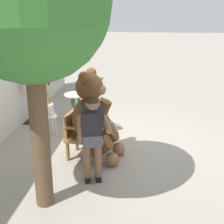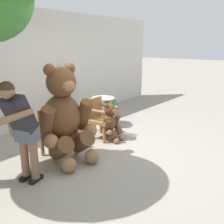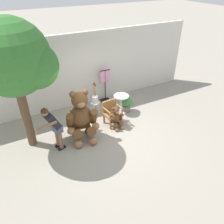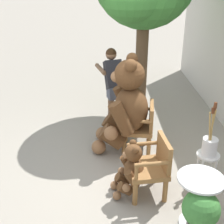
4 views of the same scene
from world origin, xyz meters
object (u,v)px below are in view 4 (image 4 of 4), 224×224
object	(u,v)px
teddy_bear_large	(126,106)
person_visitor	(114,82)
brush_bucket	(210,144)
teddy_bear_small	(131,169)
wooden_chair_right	(151,165)
wooden_chair_left	(141,125)
potted_plant	(200,213)
round_side_table	(199,196)
white_stool	(207,160)

from	to	relation	value
teddy_bear_large	person_visitor	distance (m)	0.93
teddy_bear_large	brush_bucket	size ratio (longest dim) A/B	2.02
teddy_bear_large	teddy_bear_small	size ratio (longest dim) A/B	2.04
wooden_chair_right	person_visitor	size ratio (longest dim) A/B	0.56
wooden_chair_left	teddy_bear_small	world-z (taller)	wooden_chair_left
teddy_bear_large	potted_plant	distance (m)	2.22
teddy_bear_large	person_visitor	world-z (taller)	teddy_bear_large
wooden_chair_right	person_visitor	world-z (taller)	person_visitor
brush_bucket	round_side_table	distance (m)	0.99
potted_plant	teddy_bear_large	bearing A→B (deg)	-161.04
wooden_chair_right	round_side_table	distance (m)	0.80
white_stool	potted_plant	world-z (taller)	potted_plant
wooden_chair_left	teddy_bear_small	size ratio (longest dim) A/B	1.04
teddy_bear_large	potted_plant	bearing A→B (deg)	18.96
brush_bucket	round_side_table	size ratio (longest dim) A/B	1.16
wooden_chair_left	teddy_bear_small	bearing A→B (deg)	-13.53
wooden_chair_left	person_visitor	distance (m)	1.12
round_side_table	potted_plant	world-z (taller)	round_side_table
white_stool	teddy_bear_small	bearing A→B (deg)	-77.90
teddy_bear_small	potted_plant	bearing A→B (deg)	40.24
teddy_bear_large	brush_bucket	world-z (taller)	teddy_bear_large
wooden_chair_right	teddy_bear_small	size ratio (longest dim) A/B	1.04
wooden_chair_right	teddy_bear_small	distance (m)	0.29
potted_plant	teddy_bear_small	bearing A→B (deg)	-139.76
wooden_chair_right	teddy_bear_large	bearing A→B (deg)	-167.25
wooden_chair_right	teddy_bear_small	world-z (taller)	wooden_chair_right
teddy_bear_small	white_stool	bearing A→B (deg)	102.10
wooden_chair_left	wooden_chair_right	size ratio (longest dim) A/B	1.00
person_visitor	brush_bucket	xyz separation A→B (m)	(1.87, 1.31, -0.28)
white_stool	round_side_table	size ratio (longest dim) A/B	0.64
teddy_bear_large	teddy_bear_small	distance (m)	1.28
wooden_chair_right	round_side_table	xyz separation A→B (m)	(0.64, 0.48, -0.01)
brush_bucket	potted_plant	distance (m)	1.21
round_side_table	person_visitor	bearing A→B (deg)	-161.75
wooden_chair_right	white_stool	distance (m)	0.92
teddy_bear_small	wooden_chair_right	bearing A→B (deg)	92.29
wooden_chair_left	wooden_chair_right	bearing A→B (deg)	0.02
person_visitor	round_side_table	xyz separation A→B (m)	(2.75, 0.91, -0.47)
round_side_table	white_stool	bearing A→B (deg)	155.47
wooden_chair_left	wooden_chair_right	distance (m)	1.17
teddy_bear_small	brush_bucket	distance (m)	1.21
person_visitor	brush_bucket	bearing A→B (deg)	35.02
teddy_bear_large	white_stool	bearing A→B (deg)	50.19
teddy_bear_small	wooden_chair_left	bearing A→B (deg)	166.47
brush_bucket	round_side_table	world-z (taller)	brush_bucket
teddy_bear_small	round_side_table	bearing A→B (deg)	50.25
teddy_bear_large	round_side_table	bearing A→B (deg)	22.08
teddy_bear_large	wooden_chair_right	bearing A→B (deg)	12.75
wooden_chair_left	potted_plant	world-z (taller)	wooden_chair_left
white_stool	brush_bucket	distance (m)	0.28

